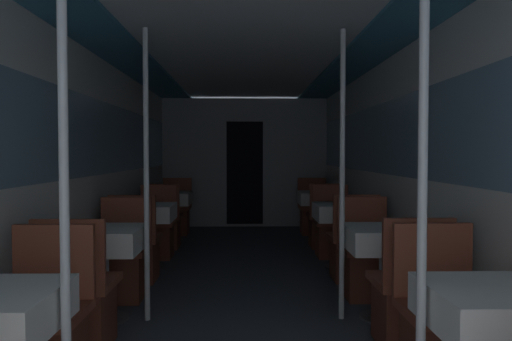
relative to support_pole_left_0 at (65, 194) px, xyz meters
name	(u,v)px	position (x,y,z in m)	size (l,w,h in m)	color
wall_left	(93,166)	(-0.71, 2.76, 0.05)	(0.05, 10.14, 2.26)	silver
wall_right	(394,165)	(2.23, 2.76, 0.05)	(0.05, 10.14, 2.26)	silver
ceiling_panel	(245,50)	(0.76, 2.76, 1.17)	(2.95, 10.14, 0.07)	silver
bulkhead_far	(245,163)	(0.76, 6.70, 0.00)	(2.89, 0.09, 2.26)	gray
support_pole_left_0	(65,194)	(0.00, 0.00, 0.00)	(0.04, 0.04, 2.26)	silver
dining_table_left_1	(103,243)	(-0.34, 1.75, -0.53)	(0.59, 0.59, 0.72)	#4C4C51
chair_left_near_1	(79,307)	(-0.34, 1.18, -0.85)	(0.46, 0.46, 0.89)	brown
chair_left_far_1	(122,267)	(-0.34, 2.33, -0.85)	(0.46, 0.46, 0.89)	brown
support_pole_left_1	(147,175)	(0.00, 1.75, 0.00)	(0.04, 0.04, 2.26)	silver
dining_table_left_2	(147,215)	(-0.34, 3.50, -0.53)	(0.59, 0.59, 0.72)	#4C4C51
chair_left_near_2	(137,254)	(-0.34, 2.93, -0.85)	(0.46, 0.46, 0.89)	brown
chair_left_far_2	(157,235)	(-0.34, 4.08, -0.85)	(0.46, 0.46, 0.89)	brown
dining_table_left_3	(171,200)	(-0.34, 5.25, -0.53)	(0.59, 0.59, 0.72)	#4C4C51
chair_left_near_3	(164,228)	(-0.34, 4.68, -0.85)	(0.46, 0.46, 0.89)	brown
chair_left_far_3	(176,217)	(-0.34, 5.83, -0.85)	(0.46, 0.46, 0.89)	brown
dining_table_right_0	(499,315)	(1.86, 0.00, -0.53)	(0.59, 0.59, 0.72)	#4C4C51
chair_right_far_0	(444,339)	(1.86, 0.57, -0.85)	(0.46, 0.46, 0.89)	brown
support_pole_right_0	(423,194)	(1.52, 0.00, 0.00)	(0.04, 0.04, 2.26)	silver
dining_table_right_1	(385,242)	(1.86, 1.75, -0.53)	(0.59, 0.59, 0.72)	#4C4C51
chair_right_near_1	(408,305)	(1.86, 1.18, -0.85)	(0.46, 0.46, 0.89)	brown
chair_right_far_1	(367,266)	(1.86, 2.33, -0.85)	(0.46, 0.46, 0.89)	brown
support_pole_right_1	(342,175)	(1.52, 1.75, 0.00)	(0.04, 0.04, 2.26)	silver
dining_table_right_2	(341,215)	(1.86, 3.50, -0.53)	(0.59, 0.59, 0.72)	#4C4C51
chair_right_near_2	(352,253)	(1.86, 2.93, -0.85)	(0.46, 0.46, 0.89)	brown
chair_right_far_2	(332,234)	(1.86, 4.08, -0.85)	(0.46, 0.46, 0.89)	brown
dining_table_right_3	(319,200)	(1.86, 5.25, -0.53)	(0.59, 0.59, 0.72)	#4C4C51
chair_right_near_3	(325,227)	(1.86, 4.68, -0.85)	(0.46, 0.46, 0.89)	brown
chair_right_far_3	(313,216)	(1.86, 5.83, -0.85)	(0.46, 0.46, 0.89)	brown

